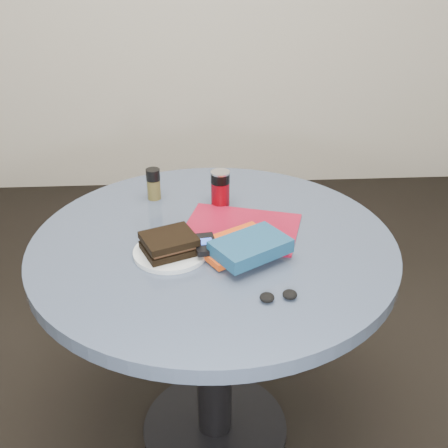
{
  "coord_description": "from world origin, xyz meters",
  "views": [
    {
      "loc": [
        -0.05,
        -1.32,
        1.53
      ],
      "look_at": [
        0.03,
        0.0,
        0.8
      ],
      "focal_mm": 45.0,
      "sensor_mm": 36.0,
      "label": 1
    }
  ],
  "objects": [
    {
      "name": "red_book",
      "position": [
        0.06,
        -0.05,
        0.76
      ],
      "size": [
        0.25,
        0.22,
        0.02
      ],
      "primitive_type": "cube",
      "rotation": [
        0.0,
        0.0,
        0.54
      ],
      "color": "#C73F0F",
      "rests_on": "magazine"
    },
    {
      "name": "novel",
      "position": [
        0.09,
        -0.11,
        0.79
      ],
      "size": [
        0.22,
        0.2,
        0.04
      ],
      "primitive_type": "cube",
      "rotation": [
        0.0,
        0.0,
        0.56
      ],
      "color": "navy",
      "rests_on": "red_book"
    },
    {
      "name": "plate",
      "position": [
        -0.11,
        -0.07,
        0.76
      ],
      "size": [
        0.21,
        0.21,
        0.01
      ],
      "primitive_type": "cylinder",
      "rotation": [
        0.0,
        0.0,
        -0.1
      ],
      "color": "silver",
      "rests_on": "table"
    },
    {
      "name": "sandwich",
      "position": [
        -0.12,
        -0.07,
        0.79
      ],
      "size": [
        0.16,
        0.15,
        0.05
      ],
      "color": "black",
      "rests_on": "plate"
    },
    {
      "name": "mp3_player",
      "position": [
        -0.02,
        -0.07,
        0.78
      ],
      "size": [
        0.07,
        0.1,
        0.02
      ],
      "color": "black",
      "rests_on": "red_book"
    },
    {
      "name": "table",
      "position": [
        0.0,
        0.0,
        0.59
      ],
      "size": [
        1.0,
        1.0,
        0.75
      ],
      "color": "black",
      "rests_on": "ground"
    },
    {
      "name": "ground",
      "position": [
        0.0,
        0.0,
        0.0
      ],
      "size": [
        4.0,
        4.0,
        0.0
      ],
      "primitive_type": "plane",
      "color": "black",
      "rests_on": "ground"
    },
    {
      "name": "soda_can",
      "position": [
        0.03,
        0.22,
        0.8
      ],
      "size": [
        0.07,
        0.07,
        0.11
      ],
      "color": "maroon",
      "rests_on": "table"
    },
    {
      "name": "magazine",
      "position": [
        0.08,
        0.06,
        0.75
      ],
      "size": [
        0.37,
        0.32,
        0.01
      ],
      "primitive_type": "cube",
      "rotation": [
        0.0,
        0.0,
        -0.29
      ],
      "color": "maroon",
      "rests_on": "table"
    },
    {
      "name": "pepper_grinder",
      "position": [
        -0.17,
        0.27,
        0.8
      ],
      "size": [
        0.05,
        0.05,
        0.1
      ],
      "color": "#504822",
      "rests_on": "table"
    },
    {
      "name": "headphones",
      "position": [
        0.14,
        -0.28,
        0.76
      ],
      "size": [
        0.09,
        0.05,
        0.02
      ],
      "color": "black",
      "rests_on": "table"
    }
  ]
}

